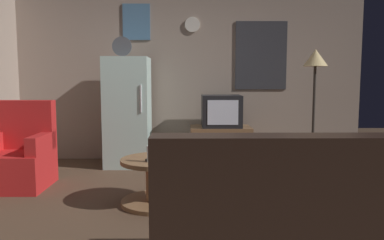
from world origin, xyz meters
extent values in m
plane|color=#4C3828|center=(0.00, 0.00, 0.00)|extent=(12.00, 12.00, 0.00)
cube|color=gray|center=(0.00, 2.45, 1.38)|extent=(5.20, 0.10, 2.75)
cube|color=#333338|center=(1.10, 2.39, 1.55)|extent=(0.76, 0.02, 1.00)
cube|color=teal|center=(-0.74, 2.39, 2.04)|extent=(0.40, 0.02, 0.52)
cylinder|color=silver|center=(0.08, 2.39, 2.00)|extent=(0.22, 0.03, 0.22)
cube|color=silver|center=(-0.82, 1.95, 0.75)|extent=(0.60, 0.60, 1.50)
cylinder|color=silver|center=(-0.60, 1.65, 0.95)|extent=(0.02, 0.02, 0.36)
cylinder|color=#4C4C51|center=(-0.87, 1.87, 1.64)|extent=(0.26, 0.04, 0.26)
cube|color=brown|center=(0.47, 1.97, 0.27)|extent=(0.84, 0.52, 0.54)
cube|color=#AD4733|center=(0.47, 1.71, 0.19)|extent=(0.76, 0.01, 0.13)
cube|color=black|center=(0.48, 1.97, 0.76)|extent=(0.54, 0.50, 0.44)
cube|color=silver|center=(0.48, 1.72, 0.76)|extent=(0.41, 0.01, 0.33)
cylinder|color=#332D28|center=(1.67, 1.67, 0.01)|extent=(0.24, 0.24, 0.02)
cylinder|color=#332D28|center=(1.67, 1.67, 0.70)|extent=(0.04, 0.04, 1.40)
cone|color=#F2D18C|center=(1.67, 1.67, 1.48)|extent=(0.32, 0.32, 0.22)
cylinder|color=brown|center=(-0.27, 0.27, 0.02)|extent=(0.72, 0.72, 0.04)
cylinder|color=brown|center=(-0.27, 0.27, 0.22)|extent=(0.24, 0.24, 0.40)
cylinder|color=brown|center=(-0.27, 0.27, 0.42)|extent=(0.72, 0.72, 0.04)
cylinder|color=silver|center=(-0.34, 0.13, 0.52)|extent=(0.05, 0.05, 0.15)
cylinder|color=silver|center=(-0.15, 0.13, 0.49)|extent=(0.08, 0.08, 0.09)
cylinder|color=tan|center=(-0.17, 0.29, 0.49)|extent=(0.08, 0.08, 0.09)
cube|color=black|center=(-0.31, 0.18, 0.46)|extent=(0.15, 0.11, 0.02)
cube|color=red|center=(-1.88, 0.84, 0.20)|extent=(0.68, 0.68, 0.40)
cube|color=red|center=(-1.88, 1.10, 0.68)|extent=(0.68, 0.16, 0.56)
cube|color=red|center=(-1.60, 0.84, 0.50)|extent=(0.12, 0.60, 0.20)
cube|color=black|center=(0.67, -1.43, 0.66)|extent=(1.70, 0.20, 0.52)
cube|color=#4AC992|center=(1.20, 1.84, 0.01)|extent=(0.20, 0.15, 0.03)
cube|color=#45B981|center=(1.20, 1.84, 0.04)|extent=(0.17, 0.13, 0.02)
cube|color=#A94C38|center=(1.20, 1.84, 0.06)|extent=(0.21, 0.13, 0.03)
cube|color=#437957|center=(1.20, 1.84, 0.09)|extent=(0.16, 0.16, 0.03)
cube|color=#99B78A|center=(1.20, 1.84, 0.12)|extent=(0.18, 0.14, 0.03)
camera|label=1|loc=(0.02, -3.34, 1.20)|focal=35.82mm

